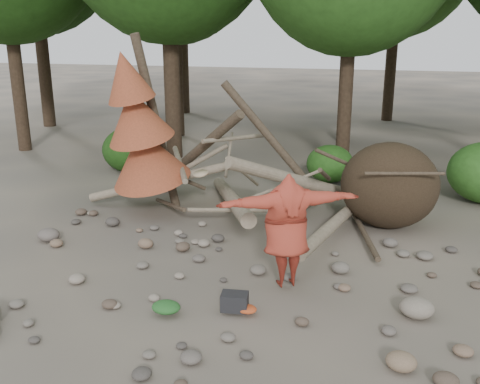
# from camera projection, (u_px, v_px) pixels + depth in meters

# --- Properties ---
(ground) EXTENTS (120.00, 120.00, 0.00)m
(ground) POSITION_uv_depth(u_px,v_px,m) (220.00, 294.00, 9.20)
(ground) COLOR #514C44
(ground) RESTS_ON ground
(deadfall_pile) EXTENTS (8.55, 5.24, 3.30)m
(deadfall_pile) POSITION_uv_depth(u_px,v_px,m) (363.00, 186.00, 12.25)
(deadfall_pile) COLOR #332619
(deadfall_pile) RESTS_ON ground
(dead_conifer) EXTENTS (2.06, 2.16, 4.35)m
(dead_conifer) POSITION_uv_depth(u_px,v_px,m) (141.00, 131.00, 12.56)
(dead_conifer) COLOR #4C3F30
(dead_conifer) RESTS_ON ground
(bush_left) EXTENTS (1.80, 1.80, 1.44)m
(bush_left) POSITION_uv_depth(u_px,v_px,m) (131.00, 150.00, 17.13)
(bush_left) COLOR #1D4612
(bush_left) RESTS_ON ground
(bush_mid) EXTENTS (1.40, 1.40, 1.12)m
(bush_mid) POSITION_uv_depth(u_px,v_px,m) (330.00, 164.00, 15.97)
(bush_mid) COLOR #275919
(bush_mid) RESTS_ON ground
(frisbee_thrower) EXTENTS (2.83, 1.79, 2.03)m
(frisbee_thrower) POSITION_uv_depth(u_px,v_px,m) (287.00, 230.00, 9.13)
(frisbee_thrower) COLOR #A03324
(frisbee_thrower) RESTS_ON ground
(backpack) EXTENTS (0.46, 0.35, 0.28)m
(backpack) POSITION_uv_depth(u_px,v_px,m) (235.00, 305.00, 8.54)
(backpack) COLOR black
(backpack) RESTS_ON ground
(cloth_green) EXTENTS (0.47, 0.39, 0.18)m
(cloth_green) POSITION_uv_depth(u_px,v_px,m) (166.00, 310.00, 8.50)
(cloth_green) COLOR #245B24
(cloth_green) RESTS_ON ground
(cloth_orange) EXTENTS (0.32, 0.26, 0.12)m
(cloth_orange) POSITION_uv_depth(u_px,v_px,m) (247.00, 312.00, 8.50)
(cloth_orange) COLOR #B6451F
(cloth_orange) RESTS_ON ground
(boulder_front_right) EXTENTS (0.41, 0.37, 0.25)m
(boulder_front_right) POSITION_uv_depth(u_px,v_px,m) (401.00, 361.00, 7.11)
(boulder_front_right) COLOR #816951
(boulder_front_right) RESTS_ON ground
(boulder_mid_right) EXTENTS (0.54, 0.49, 0.33)m
(boulder_mid_right) POSITION_uv_depth(u_px,v_px,m) (417.00, 308.00, 8.42)
(boulder_mid_right) COLOR gray
(boulder_mid_right) RESTS_ON ground
(boulder_mid_left) EXTENTS (0.48, 0.43, 0.29)m
(boulder_mid_left) POSITION_uv_depth(u_px,v_px,m) (49.00, 235.00, 11.51)
(boulder_mid_left) COLOR #655C55
(boulder_mid_left) RESTS_ON ground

